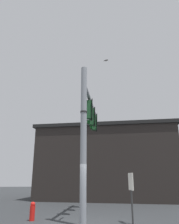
% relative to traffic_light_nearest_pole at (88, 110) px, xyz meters
% --- Properties ---
extents(signal_pole, '(0.29, 0.29, 7.26)m').
position_rel_traffic_light_nearest_pole_xyz_m(signal_pole, '(-1.79, 0.46, -1.98)').
color(signal_pole, gray).
rests_on(signal_pole, ground).
extents(mast_arm, '(5.32, 1.61, 0.20)m').
position_rel_traffic_light_nearest_pole_xyz_m(mast_arm, '(0.85, -0.25, 0.80)').
color(mast_arm, gray).
extents(traffic_light_nearest_pole, '(0.54, 0.49, 1.31)m').
position_rel_traffic_light_nearest_pole_xyz_m(traffic_light_nearest_pole, '(0.00, 0.00, 0.00)').
color(traffic_light_nearest_pole, black).
extents(traffic_light_mid_inner, '(0.54, 0.49, 1.31)m').
position_rel_traffic_light_nearest_pole_xyz_m(traffic_light_mid_inner, '(1.47, -0.40, 0.00)').
color(traffic_light_mid_inner, black).
extents(traffic_light_mid_outer, '(0.54, 0.49, 1.31)m').
position_rel_traffic_light_nearest_pole_xyz_m(traffic_light_mid_outer, '(2.93, -0.79, 0.00)').
color(traffic_light_mid_outer, black).
extents(street_name_sign, '(1.16, 0.45, 0.22)m').
position_rel_traffic_light_nearest_pole_xyz_m(street_name_sign, '(-1.56, 0.40, -0.68)').
color(street_name_sign, '#147238').
extents(bird_flying, '(0.24, 0.33, 0.10)m').
position_rel_traffic_light_nearest_pole_xyz_m(bird_flying, '(1.38, -1.41, 4.06)').
color(bird_flying, '#4C4742').
extents(storefront_building, '(11.00, 14.22, 6.50)m').
position_rel_traffic_light_nearest_pole_xyz_m(storefront_building, '(9.38, -3.15, -2.34)').
color(storefront_building, '#282321').
rests_on(storefront_building, ground).
extents(tree_by_storefront, '(3.14, 3.14, 6.86)m').
position_rel_traffic_light_nearest_pole_xyz_m(tree_by_storefront, '(14.21, -2.26, -0.34)').
color(tree_by_storefront, '#4C3823').
rests_on(tree_by_storefront, ground).
extents(fire_hydrant, '(0.35, 0.24, 0.82)m').
position_rel_traffic_light_nearest_pole_xyz_m(fire_hydrant, '(-0.31, 2.68, -5.19)').
color(fire_hydrant, red).
rests_on(fire_hydrant, ground).
extents(historical_marker, '(0.60, 0.08, 2.13)m').
position_rel_traffic_light_nearest_pole_xyz_m(historical_marker, '(-1.68, -1.73, -4.20)').
color(historical_marker, '#333333').
rests_on(historical_marker, ground).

